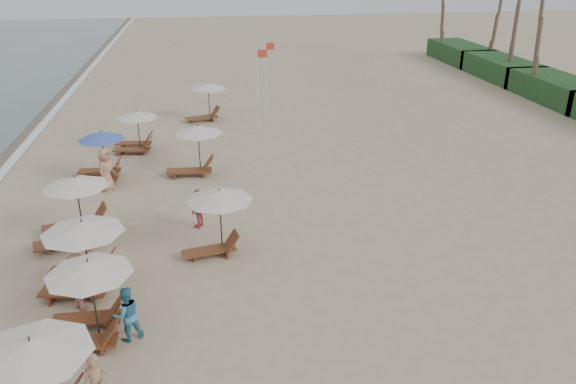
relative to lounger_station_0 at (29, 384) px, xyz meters
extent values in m
plane|color=tan|center=(5.77, 2.48, -1.31)|extent=(160.00, 160.00, 0.00)
cube|color=#193D1C|center=(27.77, 24.48, -0.51)|extent=(3.20, 8.00, 1.60)
cube|color=#193D1C|center=(27.77, 31.98, -0.51)|extent=(3.20, 8.00, 1.60)
cube|color=#193D1C|center=(27.77, 39.48, -0.51)|extent=(3.20, 8.00, 1.60)
cylinder|color=brown|center=(26.87, 25.68, 3.99)|extent=(0.36, 0.36, 10.60)
cylinder|color=brown|center=(27.77, 30.88, 4.39)|extent=(0.36, 0.36, 11.40)
cylinder|color=brown|center=(28.67, 36.08, 3.19)|extent=(0.36, 0.36, 9.00)
cylinder|color=brown|center=(26.87, 41.28, 3.59)|extent=(0.36, 0.36, 9.80)
cone|color=silver|center=(0.19, 0.00, 0.90)|extent=(2.43, 2.43, 0.35)
cylinder|color=black|center=(0.77, 3.13, -0.20)|extent=(0.05, 0.05, 2.22)
cone|color=silver|center=(0.77, 3.13, 0.81)|extent=(2.23, 2.23, 0.35)
cylinder|color=black|center=(0.19, 5.62, -0.23)|extent=(0.05, 0.05, 2.15)
cone|color=silver|center=(0.19, 5.62, 0.74)|extent=(2.42, 2.42, 0.35)
cylinder|color=black|center=(-0.55, 8.87, -0.16)|extent=(0.05, 0.05, 2.29)
cone|color=silver|center=(-0.55, 8.87, 0.88)|extent=(2.22, 2.22, 0.35)
cylinder|color=black|center=(-0.52, 14.56, -0.23)|extent=(0.05, 0.05, 2.17)
cone|color=#3D5CB5|center=(-0.52, 14.56, 0.76)|extent=(2.03, 2.03, 0.35)
cylinder|color=black|center=(0.64, 18.43, -0.31)|extent=(0.05, 0.05, 2.00)
cone|color=silver|center=(0.64, 18.43, 0.59)|extent=(2.08, 2.08, 0.35)
cylinder|color=black|center=(4.24, 7.29, -0.23)|extent=(0.05, 0.05, 2.15)
cone|color=silver|center=(4.24, 7.29, 0.74)|extent=(2.24, 2.24, 0.35)
cylinder|color=black|center=(3.63, 14.80, -0.23)|extent=(0.05, 0.05, 2.15)
cone|color=silver|center=(3.63, 14.80, 0.74)|extent=(2.24, 2.24, 0.35)
cylinder|color=black|center=(4.34, 23.67, -0.23)|extent=(0.05, 0.05, 2.15)
cone|color=silver|center=(4.34, 23.67, 0.74)|extent=(2.24, 2.24, 0.35)
imported|color=teal|center=(1.58, 2.93, -0.54)|extent=(0.92, 0.83, 1.54)
imported|color=#995E4E|center=(0.11, 4.55, -0.44)|extent=(1.26, 1.25, 1.74)
imported|color=#D25454|center=(3.51, 9.19, -0.55)|extent=(0.76, 0.95, 1.51)
imported|color=tan|center=(-0.31, 13.33, -0.37)|extent=(0.89, 1.07, 1.87)
cylinder|color=silver|center=(6.91, 20.21, 1.10)|extent=(0.08, 0.08, 4.83)
cube|color=red|center=(7.19, 20.21, 3.12)|extent=(0.55, 0.02, 0.40)
cylinder|color=silver|center=(7.92, 24.70, 0.94)|extent=(0.08, 0.08, 4.50)
cube|color=red|center=(8.20, 24.70, 2.80)|extent=(0.55, 0.02, 0.40)
camera|label=1|loc=(3.79, -9.58, 8.09)|focal=34.82mm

